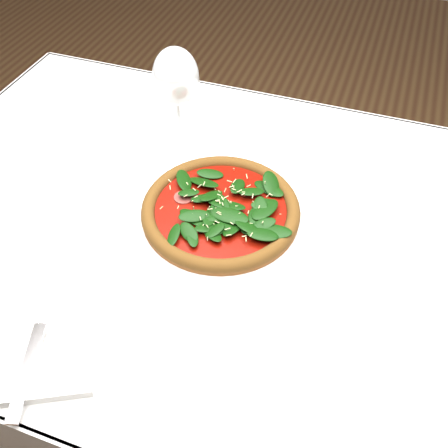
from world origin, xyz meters
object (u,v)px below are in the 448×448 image
(plate, at_px, (221,215))
(wine_glass, at_px, (176,79))
(pizza, at_px, (221,208))
(napkin, at_px, (29,374))

(plate, xyz_separation_m, wine_glass, (-0.14, 0.16, 0.14))
(plate, relative_size, pizza, 1.01)
(pizza, bearing_deg, napkin, -111.43)
(wine_glass, bearing_deg, napkin, -89.52)
(pizza, relative_size, wine_glass, 1.51)
(wine_glass, bearing_deg, plate, -49.22)
(plate, distance_m, wine_glass, 0.26)
(pizza, xyz_separation_m, wine_glass, (-0.14, 0.16, 0.12))
(plate, bearing_deg, napkin, -111.43)
(plate, bearing_deg, pizza, 180.00)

